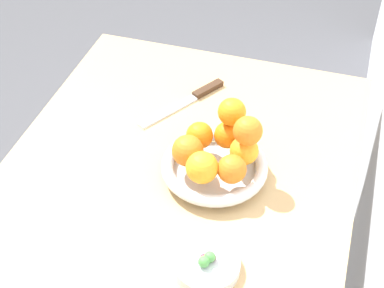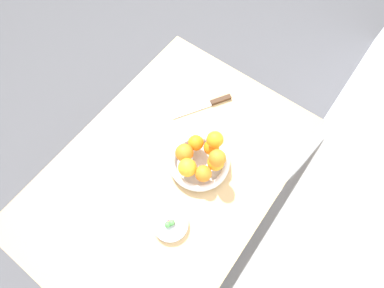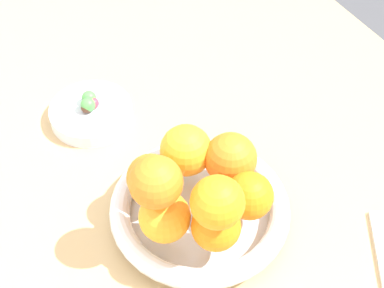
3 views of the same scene
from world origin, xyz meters
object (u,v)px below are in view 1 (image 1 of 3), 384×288
orange_2 (232,169)px  candy_ball_1 (204,258)px  fruit_bowl (214,168)px  candy_dish (207,265)px  candy_ball_3 (210,257)px  orange_7 (248,131)px  orange_1 (202,167)px  orange_6 (232,112)px  orange_0 (188,151)px  orange_5 (200,135)px  dining_table (166,225)px  knife (190,99)px  orange_4 (227,135)px  candy_ball_0 (204,262)px  candy_ball_2 (212,257)px  orange_3 (244,151)px

orange_2 → candy_ball_1: size_ratio=3.74×
fruit_bowl → candy_dish: size_ratio=1.86×
candy_ball_3 → orange_7: bearing=178.4°
orange_1 → orange_6: 0.14m
orange_0 → orange_1: 0.06m
orange_6 → orange_5: bearing=-66.3°
orange_5 → candy_ball_1: (0.28, 0.09, -0.04)m
dining_table → candy_dish: candy_dish is taller
candy_ball_1 → knife: (-0.47, -0.17, -0.02)m
orange_6 → orange_4: bearing=-31.5°
orange_7 → candy_ball_3: 0.27m
candy_ball_0 → candy_ball_1: size_ratio=1.35×
orange_0 → candy_ball_0: 0.26m
orange_5 → candy_ball_2: (0.27, 0.10, -0.04)m
dining_table → fruit_bowl: bearing=138.9°
candy_ball_0 → orange_1: bearing=-162.6°
fruit_bowl → orange_2: size_ratio=3.78×
orange_2 → knife: (-0.27, -0.17, -0.06)m
orange_7 → candy_ball_0: size_ratio=2.79×
knife → candy_ball_0: bearing=20.1°
candy_dish → knife: bearing=-159.1°
candy_dish → orange_6: bearing=-173.3°
orange_6 → candy_ball_2: size_ratio=3.49×
orange_4 → candy_ball_1: 0.30m
orange_7 → candy_ball_1: (0.25, -0.02, -0.10)m
orange_3 → candy_ball_1: (0.26, -0.01, -0.04)m
orange_0 → candy_ball_2: (0.22, 0.11, -0.04)m
candy_dish → orange_2: size_ratio=2.03×
orange_5 → candy_ball_0: size_ratio=2.71×
orange_3 → orange_2: bearing=-10.5°
orange_7 → candy_ball_0: bearing=-3.0°
orange_3 → candy_ball_1: orange_3 is taller
orange_4 → candy_ball_2: bearing=9.3°
orange_6 → candy_ball_2: orange_6 is taller
orange_7 → knife: (-0.22, -0.19, -0.13)m
orange_0 → orange_7: 0.13m
orange_4 → candy_ball_0: (0.31, 0.04, -0.04)m
orange_0 → candy_ball_2: size_ratio=3.91×
orange_0 → candy_ball_1: size_ratio=4.16×
fruit_bowl → candy_ball_2: (0.23, 0.06, 0.01)m
orange_0 → orange_6: 0.12m
dining_table → candy_ball_3: candy_ball_3 is taller
orange_5 → knife: 0.22m
dining_table → orange_6: (-0.16, 0.10, 0.22)m
orange_7 → candy_ball_0: orange_7 is taller
fruit_bowl → candy_ball_0: size_ratio=10.50×
fruit_bowl → orange_1: bearing=-11.2°
orange_7 → candy_ball_2: 0.27m
orange_0 → orange_1: size_ratio=1.00×
orange_3 → orange_7: 0.06m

